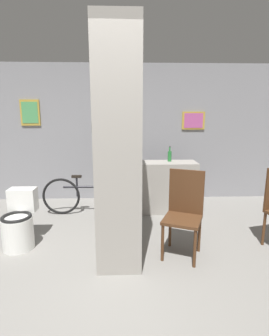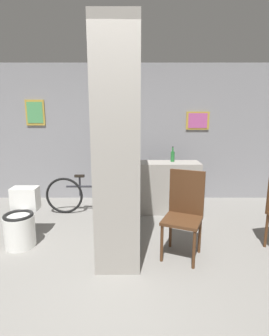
# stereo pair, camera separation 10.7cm
# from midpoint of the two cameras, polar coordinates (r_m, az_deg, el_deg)

# --- Properties ---
(ground_plane) EXTENTS (14.00, 14.00, 0.00)m
(ground_plane) POSITION_cam_midpoint_polar(r_m,az_deg,el_deg) (3.03, -6.65, -22.22)
(ground_plane) COLOR gray
(wall_back) EXTENTS (8.00, 0.09, 2.60)m
(wall_back) POSITION_cam_midpoint_polar(r_m,az_deg,el_deg) (5.15, -4.70, 7.50)
(wall_back) COLOR gray
(wall_back) RESTS_ON ground_plane
(pillar_center) EXTENTS (0.51, 1.28, 2.60)m
(pillar_center) POSITION_cam_midpoint_polar(r_m,az_deg,el_deg) (3.16, -4.36, 4.68)
(pillar_center) COLOR gray
(pillar_center) RESTS_ON ground_plane
(counter_shelf) EXTENTS (1.28, 0.44, 0.87)m
(counter_shelf) POSITION_cam_midpoint_polar(r_m,az_deg,el_deg) (4.57, 4.63, -4.11)
(counter_shelf) COLOR gray
(counter_shelf) RESTS_ON ground_plane
(toilet) EXTENTS (0.38, 0.54, 0.72)m
(toilet) POSITION_cam_midpoint_polar(r_m,az_deg,el_deg) (3.76, -24.59, -10.94)
(toilet) COLOR white
(toilet) RESTS_ON ground_plane
(chair_near_pillar) EXTENTS (0.56, 0.56, 1.03)m
(chair_near_pillar) POSITION_cam_midpoint_polar(r_m,az_deg,el_deg) (3.23, 9.78, -8.96)
(chair_near_pillar) COLOR #4C2D19
(chair_near_pillar) RESTS_ON ground_plane
(bicycle) EXTENTS (1.72, 0.42, 0.68)m
(bicycle) POSITION_cam_midpoint_polar(r_m,az_deg,el_deg) (4.52, -9.54, -5.85)
(bicycle) COLOR black
(bicycle) RESTS_ON ground_plane
(bottle_tall) EXTENTS (0.07, 0.07, 0.27)m
(bottle_tall) POSITION_cam_midpoint_polar(r_m,az_deg,el_deg) (4.54, 6.98, 2.67)
(bottle_tall) COLOR #267233
(bottle_tall) RESTS_ON counter_shelf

